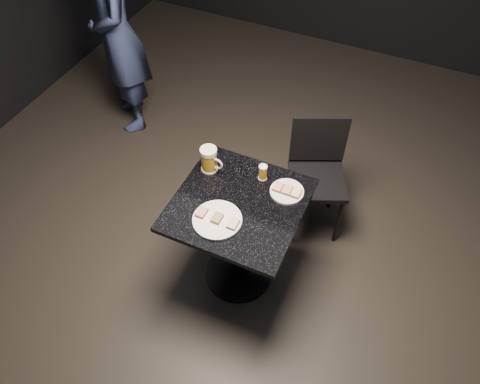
% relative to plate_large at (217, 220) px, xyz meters
% --- Properties ---
extents(floor, '(6.00, 6.00, 0.00)m').
position_rel_plate_large_xyz_m(floor, '(0.05, 0.16, -0.76)').
color(floor, black).
rests_on(floor, ground).
extents(room_shell, '(6.00, 6.00, 6.00)m').
position_rel_plate_large_xyz_m(room_shell, '(0.05, 0.16, 1.08)').
color(room_shell, black).
rests_on(room_shell, ground).
extents(plate_large, '(0.26, 0.26, 0.01)m').
position_rel_plate_large_xyz_m(plate_large, '(0.00, 0.00, 0.00)').
color(plate_large, white).
rests_on(plate_large, table).
extents(plate_small, '(0.19, 0.19, 0.01)m').
position_rel_plate_large_xyz_m(plate_small, '(0.27, 0.34, 0.00)').
color(plate_small, white).
rests_on(plate_small, table).
extents(patron, '(0.70, 0.72, 1.66)m').
position_rel_plate_large_xyz_m(patron, '(-1.45, 1.23, 0.07)').
color(patron, navy).
rests_on(patron, floor).
extents(table, '(0.70, 0.70, 0.75)m').
position_rel_plate_large_xyz_m(table, '(0.05, 0.16, -0.25)').
color(table, black).
rests_on(table, floor).
extents(beer_mug, '(0.14, 0.10, 0.16)m').
position_rel_plate_large_xyz_m(beer_mug, '(-0.21, 0.32, 0.07)').
color(beer_mug, silver).
rests_on(beer_mug, table).
extents(beer_tumbler, '(0.05, 0.05, 0.10)m').
position_rel_plate_large_xyz_m(beer_tumbler, '(0.10, 0.38, 0.04)').
color(beer_tumbler, silver).
rests_on(beer_tumbler, table).
extents(chair, '(0.48, 0.48, 0.85)m').
position_rel_plate_large_xyz_m(chair, '(0.32, 0.82, -0.26)').
color(chair, black).
rests_on(chair, floor).
extents(canapes_on_plate_large, '(0.24, 0.07, 0.02)m').
position_rel_plate_large_xyz_m(canapes_on_plate_large, '(0.00, 0.00, 0.02)').
color(canapes_on_plate_large, '#4C3521').
rests_on(canapes_on_plate_large, plate_large).
extents(canapes_on_plate_small, '(0.16, 0.07, 0.02)m').
position_rel_plate_large_xyz_m(canapes_on_plate_small, '(0.27, 0.34, 0.02)').
color(canapes_on_plate_small, '#4C3521').
rests_on(canapes_on_plate_small, plate_small).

